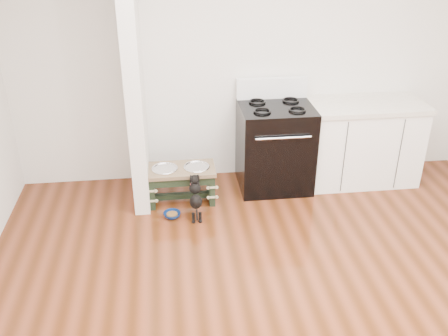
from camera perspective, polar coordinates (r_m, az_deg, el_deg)
ground at (r=3.86m, az=8.71°, el=-17.81°), size 5.00×5.00×0.00m
room_shell at (r=2.95m, az=10.91°, el=5.00°), size 5.00×5.00×5.00m
partition_wall at (r=4.90m, az=-10.32°, el=10.71°), size 0.15×0.80×2.70m
oven_range at (r=5.38m, az=5.82°, el=2.58°), size 0.76×0.69×1.14m
cabinet_run at (r=5.69m, az=15.47°, el=2.85°), size 1.24×0.64×0.91m
dog_feeder at (r=5.15m, az=-4.92°, el=-1.13°), size 0.70×0.37×0.40m
puppy at (r=4.89m, az=-3.27°, el=-3.24°), size 0.12×0.36×0.43m
floor_bowl at (r=5.00m, az=-5.95°, el=-5.35°), size 0.21×0.21×0.05m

